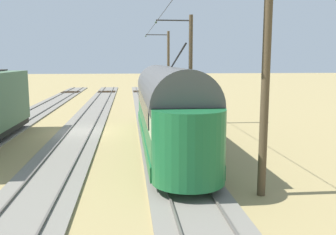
% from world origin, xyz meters
% --- Properties ---
extents(ground_plane, '(220.00, 220.00, 0.00)m').
position_xyz_m(ground_plane, '(0.00, 0.00, 0.00)').
color(ground_plane, '#9E8956').
extents(track_streetcar_siding, '(2.80, 80.00, 0.18)m').
position_xyz_m(track_streetcar_siding, '(-5.14, -0.31, 0.05)').
color(track_streetcar_siding, slate).
rests_on(track_streetcar_siding, ground).
extents(track_adjacent_siding, '(2.80, 80.00, 0.18)m').
position_xyz_m(track_adjacent_siding, '(0.00, -0.31, 0.05)').
color(track_adjacent_siding, slate).
rests_on(track_adjacent_siding, ground).
extents(vintage_streetcar, '(2.65, 16.73, 5.03)m').
position_xyz_m(vintage_streetcar, '(-5.14, 4.55, 2.26)').
color(vintage_streetcar, '#196033').
rests_on(vintage_streetcar, ground).
extents(catenary_pole_foreground, '(2.71, 0.28, 7.80)m').
position_xyz_m(catenary_pole_foreground, '(-7.56, -17.50, 4.06)').
color(catenary_pole_foreground, '#4C3D28').
rests_on(catenary_pole_foreground, ground).
extents(catenary_pole_mid_near, '(2.71, 0.28, 7.80)m').
position_xyz_m(catenary_pole_mid_near, '(-7.56, -2.73, 4.06)').
color(catenary_pole_mid_near, '#4C3D28').
rests_on(catenary_pole_mid_near, ground).
extents(catenary_pole_mid_far, '(2.71, 0.28, 7.80)m').
position_xyz_m(catenary_pole_mid_far, '(-7.56, 12.04, 4.06)').
color(catenary_pole_mid_far, '#4C3D28').
rests_on(catenary_pole_mid_far, ground).
extents(overhead_wire_run, '(2.50, 33.54, 0.18)m').
position_xyz_m(overhead_wire_run, '(-5.20, -3.40, 7.26)').
color(overhead_wire_run, black).
rests_on(overhead_wire_run, ground).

